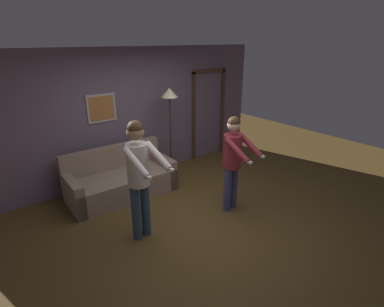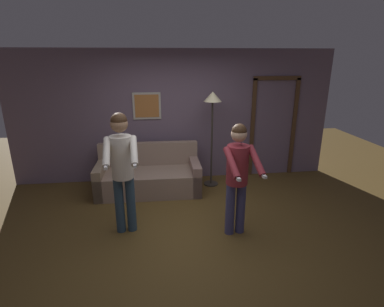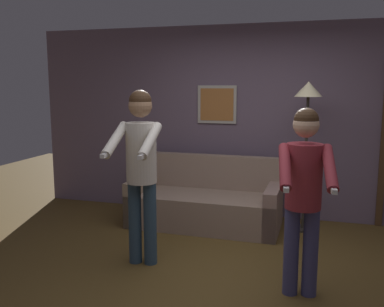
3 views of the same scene
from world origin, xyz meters
TOP-DOWN VIEW (x-y plane):
  - ground_plane at (0.00, 0.00)m, footprint 12.00×12.00m
  - back_wall_assembly at (0.02, 2.12)m, footprint 6.40×0.10m
  - couch at (-0.54, 1.49)m, footprint 1.91×0.88m
  - torchiere_lamp at (0.68, 1.65)m, footprint 0.33×0.33m
  - person_standing_left at (-0.85, 0.12)m, footprint 0.47×0.72m
  - person_standing_right at (0.71, -0.11)m, footprint 0.48×0.66m

SIDE VIEW (x-z plane):
  - ground_plane at x=0.00m, z-range 0.00..0.00m
  - couch at x=-0.54m, z-range -0.16..0.71m
  - person_standing_right at x=0.71m, z-range 0.16..1.77m
  - person_standing_left at x=-0.85m, z-range 0.19..1.94m
  - back_wall_assembly at x=0.02m, z-range 0.00..2.60m
  - torchiere_lamp at x=0.68m, z-range 0.61..2.45m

